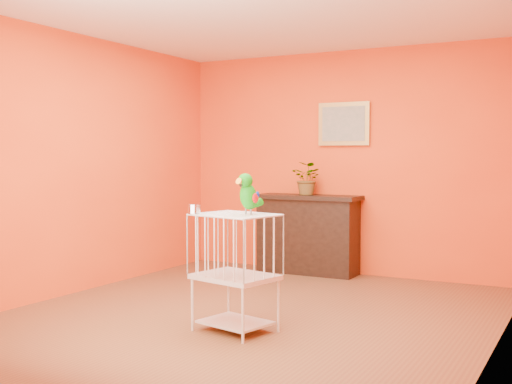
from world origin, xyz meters
The scene contains 8 objects.
ground centered at (0.00, 0.00, 0.00)m, with size 4.50×4.50×0.00m, color brown.
room_shell centered at (0.00, 0.00, 1.58)m, with size 4.50×4.50×4.50m.
console_cabinet centered at (-0.37, 2.03, 0.46)m, with size 1.24×0.45×0.92m.
potted_plant centered at (-0.37, 2.07, 1.07)m, with size 0.35×0.39×0.30m, color #26722D.
framed_picture centered at (0.00, 2.22, 1.75)m, with size 0.62×0.04×0.50m.
birdcage centered at (0.14, -0.56, 0.48)m, with size 0.68×0.58×0.92m.
feed_cup centered at (-0.15, -0.68, 0.96)m, with size 0.10×0.10×0.07m, color silver.
parrot centered at (0.24, -0.53, 1.09)m, with size 0.16×0.29×0.32m.
Camera 1 is at (2.62, -4.85, 1.37)m, focal length 45.00 mm.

